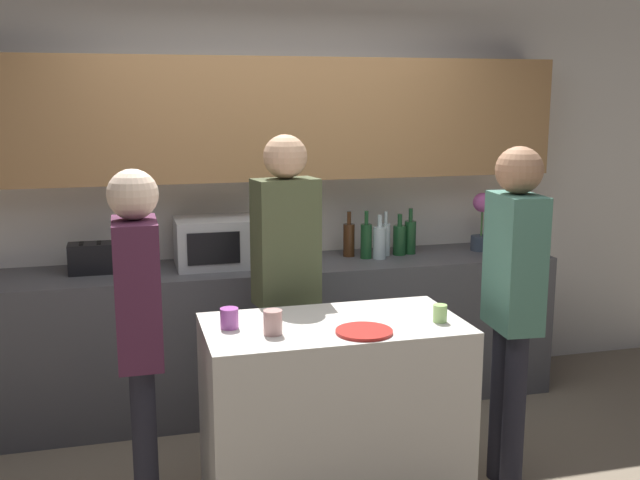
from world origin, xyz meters
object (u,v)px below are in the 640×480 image
Objects in this scene: microwave at (218,242)px; bottle_3 at (386,239)px; toaster at (91,258)px; cup_1 at (229,318)px; cup_2 at (440,313)px; bottle_4 at (399,239)px; bottle_2 at (380,242)px; bottle_5 at (410,236)px; bottle_1 at (366,240)px; potted_plant at (482,222)px; cup_0 at (273,322)px; person_right at (286,266)px; person_left at (139,322)px; bottle_0 at (349,239)px; plate_on_island at (364,331)px; person_center at (513,289)px.

microwave reaches higher than bottle_3.
cup_1 is (0.64, -1.25, -0.05)m from toaster.
bottle_4 is at bearing 76.60° from cup_2.
microwave is 1.81× the size of bottle_2.
cup_1 is at bearing -137.64° from bottle_5.
bottle_2 is (0.08, -0.03, -0.01)m from bottle_1.
bottle_5 is (0.08, 0.01, 0.01)m from bottle_4.
potted_plant is 3.54× the size of cup_0.
person_right is at bearing -142.45° from bottle_4.
person_left reaches higher than bottle_1.
potted_plant reaches higher than bottle_2.
bottle_1 is at bearing -161.82° from bottle_3.
bottle_0 reaches higher than cup_2.
bottle_5 reaches higher than cup_2.
person_left reaches higher than plate_on_island.
cup_2 is (0.80, -0.02, -0.01)m from cup_0.
toaster is at bearing 138.98° from cup_2.
cup_1 is at bearing 158.28° from plate_on_island.
person_left is (-0.40, -0.04, 0.03)m from cup_1.
bottle_0 is 3.58× the size of cup_2.
plate_on_island is 0.15× the size of person_right.
bottle_2 is at bearing 45.83° from cup_1.
cup_2 is at bearing 120.22° from person_right.
person_left is at bearing -135.85° from bottle_0.
toaster is 3.13× the size of cup_2.
bottle_3 reaches higher than cup_2.
potted_plant reaches higher than plate_on_island.
cup_2 reaches higher than plate_on_island.
bottle_5 is at bearing 20.29° from bottle_2.
person_left is (-1.80, -1.31, -0.05)m from bottle_5.
bottle_3 is 0.17× the size of person_right.
bottle_5 is (2.04, 0.02, 0.03)m from toaster.
potted_plant is 0.84m from bottle_1.
potted_plant is 2.00m from plate_on_island.
person_center reaches higher than bottle_5.
person_left is (-1.62, -1.30, -0.05)m from bottle_3.
microwave is 0.87m from bottle_0.
toaster is at bearing 129.52° from plate_on_island.
toaster is 2.74× the size of cup_1.
bottle_4 is at bearing 127.10° from person_left.
cup_2 is 1.39m from person_left.
cup_0 is (-0.97, -1.32, -0.06)m from bottle_2.
bottle_3 is at bearing -148.74° from person_right.
potted_plant is 1.29× the size of bottle_5.
person_right reaches higher than plate_on_island.
plate_on_island is at bearing 102.77° from person_center.
bottle_2 is 1.05× the size of bottle_4.
bottle_3 is 1.13× the size of plate_on_island.
bottle_1 is (1.71, -0.04, 0.03)m from toaster.
bottle_2 reaches higher than toaster.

